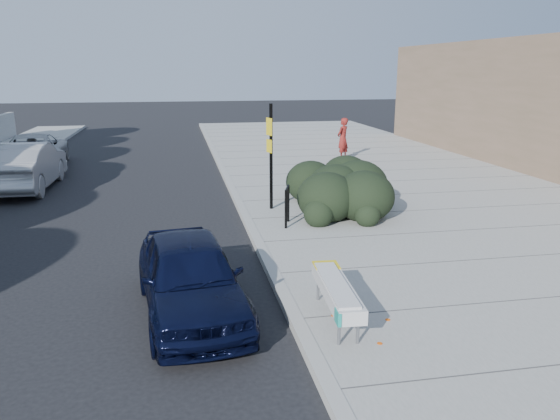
{
  "coord_description": "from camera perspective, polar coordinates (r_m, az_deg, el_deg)",
  "views": [
    {
      "loc": [
        -1.73,
        -9.71,
        3.99
      ],
      "look_at": [
        0.4,
        1.56,
        1.0
      ],
      "focal_mm": 35.0,
      "sensor_mm": 36.0,
      "label": 1
    }
  ],
  "objects": [
    {
      "name": "hedge",
      "position": [
        15.62,
        5.87,
        3.41
      ],
      "size": [
        2.7,
        4.62,
        1.65
      ],
      "primitive_type": "ellipsoid",
      "rotation": [
        0.0,
        0.0,
        0.12
      ],
      "color": "black",
      "rests_on": "sidewalk_near"
    },
    {
      "name": "pedestrian",
      "position": [
        23.84,
        6.57,
        7.41
      ],
      "size": [
        0.77,
        0.75,
        1.78
      ],
      "primitive_type": "imported",
      "rotation": [
        0.0,
        0.0,
        3.88
      ],
      "color": "maroon",
      "rests_on": "sidewalk_near"
    },
    {
      "name": "sidewalk_near",
      "position": [
        16.89,
        15.32,
        0.69
      ],
      "size": [
        11.2,
        50.0,
        0.15
      ],
      "primitive_type": "cube",
      "color": "gray",
      "rests_on": "ground"
    },
    {
      "name": "sign_post",
      "position": [
        15.05,
        -1.0,
        6.21
      ],
      "size": [
        0.15,
        0.33,
        2.92
      ],
      "rotation": [
        0.0,
        0.0,
        0.27
      ],
      "color": "black",
      "rests_on": "sidewalk_near"
    },
    {
      "name": "wagon_silver",
      "position": [
        20.29,
        -25.07,
        4.2
      ],
      "size": [
        1.77,
        4.91,
        1.61
      ],
      "primitive_type": "imported",
      "rotation": [
        0.0,
        0.0,
        3.13
      ],
      "color": "#A1A1A5",
      "rests_on": "ground"
    },
    {
      "name": "suv_silver",
      "position": [
        24.66,
        -24.28,
        5.69
      ],
      "size": [
        2.92,
        5.37,
        1.43
      ],
      "primitive_type": "imported",
      "rotation": [
        0.0,
        0.0,
        3.25
      ],
      "color": "#A2A5A8",
      "rests_on": "ground"
    },
    {
      "name": "bike_rack",
      "position": [
        13.65,
        0.75,
        0.82
      ],
      "size": [
        0.24,
        0.64,
        0.98
      ],
      "rotation": [
        0.0,
        0.0,
        -0.3
      ],
      "color": "black",
      "rests_on": "sidewalk_near"
    },
    {
      "name": "ground",
      "position": [
        10.64,
        -0.58,
        -7.41
      ],
      "size": [
        120.0,
        120.0,
        0.0
      ],
      "primitive_type": "plane",
      "color": "black",
      "rests_on": "ground"
    },
    {
      "name": "sedan_navy",
      "position": [
        9.16,
        -9.35,
        -6.85
      ],
      "size": [
        2.01,
        4.07,
        1.34
      ],
      "primitive_type": "imported",
      "rotation": [
        0.0,
        0.0,
        0.11
      ],
      "color": "black",
      "rests_on": "ground"
    },
    {
      "name": "bench",
      "position": [
        8.6,
        5.93,
        -8.37
      ],
      "size": [
        0.56,
        2.08,
        0.62
      ],
      "rotation": [
        0.0,
        0.0,
        -0.06
      ],
      "color": "gray",
      "rests_on": "sidewalk_near"
    },
    {
      "name": "curb_near",
      "position": [
        15.32,
        -3.88,
        -0.19
      ],
      "size": [
        0.22,
        50.0,
        0.17
      ],
      "primitive_type": "cube",
      "color": "#9E9E99",
      "rests_on": "ground"
    }
  ]
}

